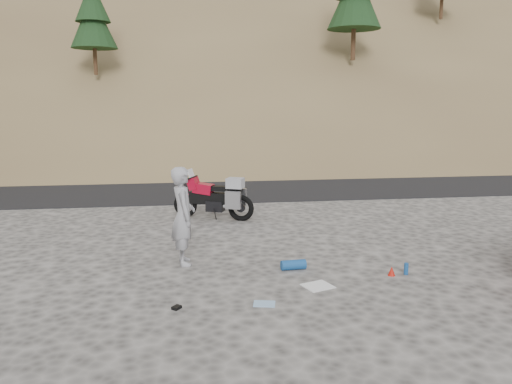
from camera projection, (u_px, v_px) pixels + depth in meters
ground at (198, 263)px, 9.50m from camera, size 140.00×140.00×0.00m
road at (192, 186)px, 18.27m from camera, size 120.00×7.00×0.05m
hillside at (184, 16)px, 47.36m from camera, size 120.00×73.00×46.72m
motorcycle at (217, 198)px, 12.96m from camera, size 2.09×1.13×1.32m
man at (184, 263)px, 9.46m from camera, size 0.53×0.73×1.85m
gear_white_cloth at (318, 286)px, 8.28m from camera, size 0.57×0.54×0.02m
gear_blue_mat at (293, 265)px, 9.10m from camera, size 0.46×0.21×0.18m
gear_bottle at (406, 269)px, 8.84m from camera, size 0.09×0.09×0.21m
gear_funnel at (392, 271)px, 8.78m from camera, size 0.13×0.13×0.17m
gear_glove_b at (177, 308)px, 7.37m from camera, size 0.16×0.17×0.04m
gear_blue_cloth at (264, 304)px, 7.55m from camera, size 0.37×0.30×0.01m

